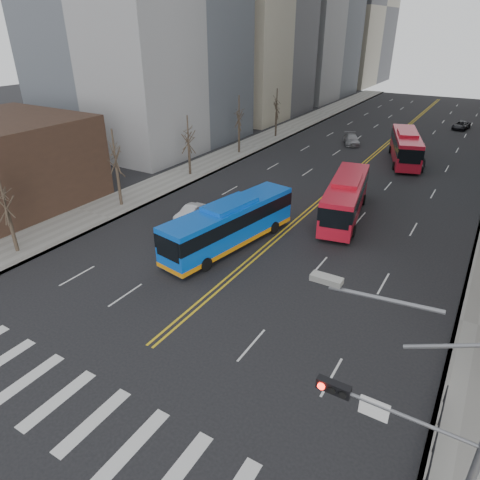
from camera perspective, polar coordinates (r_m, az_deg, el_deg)
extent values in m
plane|color=black|center=(22.23, -21.15, -20.42)|extent=(220.00, 220.00, 0.00)
cube|color=gray|center=(62.90, 1.40, 12.46)|extent=(5.00, 130.00, 0.15)
cube|color=silver|center=(24.55, -26.62, -16.38)|extent=(0.70, 4.00, 0.01)
cube|color=silver|center=(22.97, -23.13, -18.99)|extent=(0.70, 4.00, 0.01)
cube|color=silver|center=(21.53, -19.00, -21.89)|extent=(0.70, 4.00, 0.01)
cube|color=silver|center=(20.26, -14.12, -25.04)|extent=(0.70, 4.00, 0.01)
cube|color=silver|center=(19.20, -8.34, -28.37)|extent=(0.70, 4.00, 0.01)
cube|color=gold|center=(66.36, 18.51, 11.82)|extent=(0.15, 100.00, 0.01)
cube|color=gold|center=(66.28, 18.85, 11.75)|extent=(0.15, 100.00, 0.01)
cube|color=#A79D86|center=(139.70, 15.00, 27.83)|extent=(18.00, 30.00, 40.00)
cylinder|color=slate|center=(14.29, 20.22, -20.84)|extent=(4.50, 0.12, 0.12)
cube|color=black|center=(14.50, 12.37, -18.62)|extent=(1.10, 0.28, 0.38)
cylinder|color=#FF190C|center=(14.46, 10.77, -18.60)|extent=(0.24, 0.08, 0.24)
cylinder|color=black|center=(14.39, 12.14, -19.03)|extent=(0.24, 0.08, 0.24)
cylinder|color=black|center=(14.34, 13.53, -19.45)|extent=(0.24, 0.08, 0.24)
cube|color=silver|center=(14.47, 17.44, -20.68)|extent=(0.90, 0.06, 0.70)
cube|color=#999993|center=(12.28, 11.46, -5.14)|extent=(0.90, 0.35, 0.18)
cube|color=black|center=(20.20, 24.82, -22.50)|extent=(0.04, 6.00, 0.04)
cylinder|color=black|center=(19.57, 23.79, -26.58)|extent=(0.06, 0.06, 1.00)
cylinder|color=black|center=(20.56, 24.53, -23.43)|extent=(0.06, 0.06, 1.00)
cylinder|color=black|center=(21.61, 25.17, -20.58)|extent=(0.06, 0.06, 1.00)
cylinder|color=black|center=(22.71, 25.73, -17.99)|extent=(0.06, 0.06, 1.00)
cylinder|color=#32251E|center=(36.34, -28.10, 1.16)|extent=(0.28, 0.28, 3.75)
cylinder|color=#32251E|center=(42.33, -15.82, 6.87)|extent=(0.28, 0.28, 3.90)
cylinder|color=#32251E|center=(50.11, -6.75, 10.56)|extent=(0.28, 0.28, 3.60)
cylinder|color=#32251E|center=(58.84, -0.13, 13.39)|extent=(0.28, 0.28, 4.00)
cylinder|color=#32251E|center=(68.29, 4.81, 15.10)|extent=(0.28, 0.28, 3.80)
cube|color=blue|center=(33.15, -1.32, 2.18)|extent=(4.73, 12.90, 3.02)
cube|color=black|center=(32.92, -1.33, 3.09)|extent=(4.80, 12.93, 1.08)
cube|color=blue|center=(32.52, -1.35, 4.76)|extent=(2.82, 4.72, 0.40)
cube|color=orange|center=(33.72, -1.30, 0.15)|extent=(4.80, 12.93, 0.35)
cylinder|color=black|center=(32.09, -7.89, -1.70)|extent=(0.46, 1.04, 1.00)
cylinder|color=black|center=(30.38, -4.55, -3.26)|extent=(0.46, 1.04, 1.00)
cylinder|color=black|center=(37.29, 1.35, 2.79)|extent=(0.46, 1.04, 1.00)
cylinder|color=black|center=(35.84, 4.60, 1.67)|extent=(0.46, 1.04, 1.00)
cube|color=red|center=(39.35, 13.88, 5.50)|extent=(4.72, 12.05, 3.07)
cube|color=black|center=(39.15, 13.97, 6.29)|extent=(4.78, 12.08, 1.09)
cube|color=red|center=(38.81, 14.15, 7.74)|extent=(2.83, 4.43, 0.40)
cylinder|color=black|center=(36.59, 10.74, 1.81)|extent=(0.47, 1.04, 1.00)
cylinder|color=black|center=(36.31, 14.86, 1.15)|extent=(0.47, 1.04, 1.00)
cylinder|color=black|center=(43.48, 12.66, 5.72)|extent=(0.47, 1.04, 1.00)
cylinder|color=black|center=(43.25, 16.15, 5.19)|extent=(0.47, 1.04, 1.00)
cube|color=red|center=(58.69, 21.19, 11.52)|extent=(6.09, 12.38, 3.17)
cube|color=black|center=(58.56, 21.29, 12.08)|extent=(6.16, 12.41, 1.13)
cube|color=red|center=(58.32, 21.47, 13.10)|extent=(3.32, 4.69, 0.40)
cylinder|color=black|center=(55.19, 19.85, 9.28)|extent=(0.57, 1.04, 1.00)
cylinder|color=black|center=(55.53, 22.69, 8.90)|extent=(0.57, 1.04, 1.00)
cylinder|color=black|center=(62.63, 19.42, 11.31)|extent=(0.57, 1.04, 1.00)
cylinder|color=black|center=(62.93, 21.94, 10.97)|extent=(0.57, 1.04, 1.00)
imported|color=silver|center=(38.57, -6.56, 3.64)|extent=(1.31, 3.74, 1.23)
imported|color=black|center=(56.61, 22.65, 9.41)|extent=(1.97, 4.10, 1.35)
imported|color=gray|center=(65.87, 14.64, 12.85)|extent=(3.80, 5.23, 1.41)
imported|color=black|center=(82.33, 27.41, 13.42)|extent=(2.76, 4.84, 1.27)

